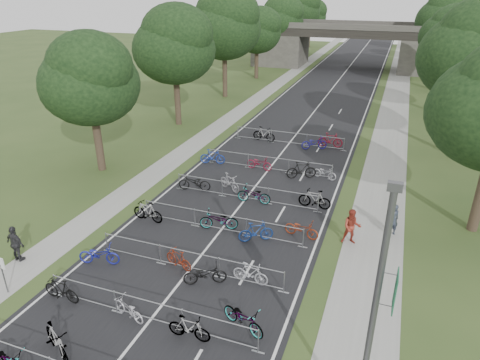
# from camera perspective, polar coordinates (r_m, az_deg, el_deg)

# --- Properties ---
(road) EXTENTS (11.00, 140.00, 0.01)m
(road) POSITION_cam_1_polar(r_m,az_deg,el_deg) (59.43, 12.37, 12.04)
(road) COLOR black
(road) RESTS_ON ground
(sidewalk_right) EXTENTS (3.00, 140.00, 0.01)m
(sidewalk_right) POSITION_cam_1_polar(r_m,az_deg,el_deg) (58.89, 20.20, 11.01)
(sidewalk_right) COLOR gray
(sidewalk_right) RESTS_ON ground
(sidewalk_left) EXTENTS (2.00, 140.00, 0.01)m
(sidewalk_left) POSITION_cam_1_polar(r_m,az_deg,el_deg) (60.90, 5.24, 12.79)
(sidewalk_left) COLOR gray
(sidewalk_left) RESTS_ON ground
(lane_markings) EXTENTS (0.12, 140.00, 0.00)m
(lane_markings) POSITION_cam_1_polar(r_m,az_deg,el_deg) (59.43, 12.37, 12.04)
(lane_markings) COLOR silver
(lane_markings) RESTS_ON ground
(overpass_bridge) EXTENTS (31.00, 8.00, 7.05)m
(overpass_bridge) POSITION_cam_1_polar(r_m,az_deg,el_deg) (73.55, 14.54, 16.96)
(overpass_bridge) COLOR #3F3B38
(overpass_bridge) RESTS_ON ground
(lamppost) EXTENTS (0.61, 0.65, 8.21)m
(lamppost) POSITION_cam_1_polar(r_m,az_deg,el_deg) (12.52, 17.52, -16.86)
(lamppost) COLOR #4C4C51
(lamppost) RESTS_ON ground
(park_sign) EXTENTS (0.45, 0.06, 1.83)m
(park_sign) POSITION_cam_1_polar(r_m,az_deg,el_deg) (21.32, -29.21, -10.26)
(park_sign) COLOR #4C4C51
(park_sign) RESTS_ON ground
(tree_left_0) EXTENTS (6.72, 6.72, 10.25)m
(tree_left_0) POSITION_cam_1_polar(r_m,az_deg,el_deg) (31.05, -19.37, 12.37)
(tree_left_0) COLOR #33261C
(tree_left_0) RESTS_ON ground
(tree_left_1) EXTENTS (7.56, 7.56, 11.53)m
(tree_left_1) POSITION_cam_1_polar(r_m,az_deg,el_deg) (40.79, -8.70, 17.22)
(tree_left_1) COLOR #33261C
(tree_left_1) RESTS_ON ground
(tree_right_1) EXTENTS (8.18, 8.18, 12.47)m
(tree_right_1) POSITION_cam_1_polar(r_m,az_deg,el_deg) (36.14, 29.23, 14.55)
(tree_right_1) COLOR #33261C
(tree_right_1) RESTS_ON ground
(tree_left_2) EXTENTS (8.40, 8.40, 12.81)m
(tree_left_2) POSITION_cam_1_polar(r_m,az_deg,el_deg) (51.50, -2.05, 19.86)
(tree_left_2) COLOR #33261C
(tree_left_2) RESTS_ON ground
(tree_right_2) EXTENTS (6.16, 6.16, 9.39)m
(tree_right_2) POSITION_cam_1_polar(r_m,az_deg,el_deg) (48.20, 27.07, 14.39)
(tree_right_2) COLOR #33261C
(tree_right_2) RESTS_ON ground
(tree_left_3) EXTENTS (6.72, 6.72, 10.25)m
(tree_left_3) POSITION_cam_1_polar(r_m,az_deg,el_deg) (62.87, 2.35, 19.22)
(tree_left_3) COLOR #33261C
(tree_left_3) RESTS_ON ground
(tree_right_3) EXTENTS (7.17, 7.17, 10.93)m
(tree_right_3) POSITION_cam_1_polar(r_m,az_deg,el_deg) (59.97, 26.31, 17.02)
(tree_right_3) COLOR #33261C
(tree_right_3) RESTS_ON ground
(tree_left_4) EXTENTS (7.56, 7.56, 11.53)m
(tree_left_4) POSITION_cam_1_polar(r_m,az_deg,el_deg) (74.27, 5.45, 20.58)
(tree_left_4) COLOR #33261C
(tree_left_4) RESTS_ON ground
(tree_right_4) EXTENTS (8.18, 8.18, 12.47)m
(tree_right_4) POSITION_cam_1_polar(r_m,az_deg,el_deg) (71.83, 25.78, 18.78)
(tree_right_4) COLOR #33261C
(tree_right_4) RESTS_ON ground
(tree_left_5) EXTENTS (8.40, 8.40, 12.81)m
(tree_left_5) POSITION_cam_1_polar(r_m,az_deg,el_deg) (85.84, 7.75, 21.55)
(tree_left_5) COLOR #33261C
(tree_left_5) RESTS_ON ground
(tree_right_5) EXTENTS (6.16, 6.16, 9.39)m
(tree_right_5) POSITION_cam_1_polar(r_m,az_deg,el_deg) (83.91, 25.02, 18.07)
(tree_right_5) COLOR #33261C
(tree_right_5) RESTS_ON ground
(tree_left_6) EXTENTS (6.72, 6.72, 10.25)m
(tree_left_6) POSITION_cam_1_polar(r_m,az_deg,el_deg) (97.64, 9.42, 20.84)
(tree_left_6) COLOR #33261C
(tree_left_6) RESTS_ON ground
(tree_right_6) EXTENTS (7.17, 7.17, 10.93)m
(tree_right_6) POSITION_cam_1_polar(r_m,az_deg,el_deg) (95.80, 24.78, 19.25)
(tree_right_6) COLOR #33261C
(tree_right_6) RESTS_ON ground
(barrier_row_1) EXTENTS (9.70, 0.08, 1.10)m
(barrier_row_1) POSITION_cam_1_polar(r_m,az_deg,el_deg) (18.12, -12.13, -16.68)
(barrier_row_1) COLOR #A1A4A9
(barrier_row_1) RESTS_ON ground
(barrier_row_2) EXTENTS (9.70, 0.08, 1.10)m
(barrier_row_2) POSITION_cam_1_polar(r_m,az_deg,el_deg) (20.54, -6.83, -10.66)
(barrier_row_2) COLOR #A1A4A9
(barrier_row_2) RESTS_ON ground
(barrier_row_3) EXTENTS (9.70, 0.08, 1.10)m
(barrier_row_3) POSITION_cam_1_polar(r_m,az_deg,el_deg) (23.43, -2.66, -5.68)
(barrier_row_3) COLOR #A1A4A9
(barrier_row_3) RESTS_ON ground
(barrier_row_4) EXTENTS (9.70, 0.08, 1.10)m
(barrier_row_4) POSITION_cam_1_polar(r_m,az_deg,el_deg) (26.71, 0.66, -1.62)
(barrier_row_4) COLOR #A1A4A9
(barrier_row_4) RESTS_ON ground
(barrier_row_5) EXTENTS (9.70, 0.08, 1.10)m
(barrier_row_5) POSITION_cam_1_polar(r_m,az_deg,el_deg) (31.05, 3.77, 2.20)
(barrier_row_5) COLOR #A1A4A9
(barrier_row_5) RESTS_ON ground
(barrier_row_6) EXTENTS (9.70, 0.08, 1.10)m
(barrier_row_6) POSITION_cam_1_polar(r_m,az_deg,el_deg) (36.49, 6.52, 5.56)
(barrier_row_6) COLOR #A1A4A9
(barrier_row_6) RESTS_ON ground
(bike_0) EXTENTS (1.95, 0.80, 1.00)m
(bike_0) POSITION_cam_1_polar(r_m,az_deg,el_deg) (17.95, -28.42, -20.37)
(bike_0) COLOR #A1A4A9
(bike_0) RESTS_ON ground
(bike_1) EXTENTS (2.13, 1.49, 1.26)m
(bike_1) POSITION_cam_1_polar(r_m,az_deg,el_deg) (17.76, -23.28, -19.15)
(bike_1) COLOR #A1A4A9
(bike_1) RESTS_ON ground
(bike_4) EXTENTS (1.86, 0.60, 1.10)m
(bike_4) POSITION_cam_1_polar(r_m,az_deg,el_deg) (20.21, -22.75, -13.34)
(bike_4) COLOR black
(bike_4) RESTS_ON ground
(bike_5) EXTENTS (1.79, 1.06, 0.89)m
(bike_5) POSITION_cam_1_polar(r_m,az_deg,el_deg) (18.53, -14.66, -16.33)
(bike_5) COLOR #BAB9C2
(bike_5) RESTS_ON ground
(bike_6) EXTENTS (1.75, 0.54, 1.04)m
(bike_6) POSITION_cam_1_polar(r_m,az_deg,el_deg) (17.20, -6.79, -19.03)
(bike_6) COLOR #A1A4A9
(bike_6) RESTS_ON ground
(bike_7) EXTENTS (2.19, 1.49, 1.09)m
(bike_7) POSITION_cam_1_polar(r_m,az_deg,el_deg) (17.45, 0.46, -17.93)
(bike_7) COLOR #A1A4A9
(bike_7) RESTS_ON ground
(bike_8) EXTENTS (2.12, 1.21, 1.05)m
(bike_8) POSITION_cam_1_polar(r_m,az_deg,el_deg) (21.93, -18.28, -9.42)
(bike_8) COLOR #1C229D
(bike_8) RESTS_ON ground
(bike_9) EXTENTS (1.69, 0.92, 0.98)m
(bike_9) POSITION_cam_1_polar(r_m,az_deg,el_deg) (20.83, -8.20, -10.38)
(bike_9) COLOR maroon
(bike_9) RESTS_ON ground
(bike_10) EXTENTS (2.07, 1.50, 1.03)m
(bike_10) POSITION_cam_1_polar(r_m,az_deg,el_deg) (19.69, -4.69, -12.40)
(bike_10) COLOR black
(bike_10) RESTS_ON ground
(bike_11) EXTENTS (1.72, 0.57, 1.02)m
(bike_11) POSITION_cam_1_polar(r_m,az_deg,el_deg) (19.69, 1.40, -12.35)
(bike_11) COLOR #BABCC3
(bike_11) RESTS_ON ground
(bike_12) EXTENTS (2.04, 0.78, 1.20)m
(bike_12) POSITION_cam_1_polar(r_m,az_deg,el_deg) (24.91, -12.20, -4.15)
(bike_12) COLOR #A1A4A9
(bike_12) RESTS_ON ground
(bike_13) EXTENTS (2.26, 1.32, 1.12)m
(bike_13) POSITION_cam_1_polar(r_m,az_deg,el_deg) (23.60, -2.85, -5.38)
(bike_13) COLOR #A1A4A9
(bike_13) RESTS_ON ground
(bike_14) EXTENTS (1.89, 1.44, 1.13)m
(bike_14) POSITION_cam_1_polar(r_m,az_deg,el_deg) (22.54, 2.14, -6.92)
(bike_14) COLOR navy
(bike_14) RESTS_ON ground
(bike_15) EXTENTS (1.97, 0.94, 1.00)m
(bike_15) POSITION_cam_1_polar(r_m,az_deg,el_deg) (23.16, 8.21, -6.45)
(bike_15) COLOR maroon
(bike_15) RESTS_ON ground
(bike_16) EXTENTS (2.25, 1.14, 1.13)m
(bike_16) POSITION_cam_1_polar(r_m,az_deg,el_deg) (28.08, -6.10, -0.36)
(bike_16) COLOR black
(bike_16) RESTS_ON ground
(bike_17) EXTENTS (1.91, 1.39, 1.14)m
(bike_17) POSITION_cam_1_polar(r_m,az_deg,el_deg) (27.98, -1.39, -0.31)
(bike_17) COLOR #949399
(bike_17) RESTS_ON ground
(bike_18) EXTENTS (2.14, 0.83, 1.11)m
(bike_18) POSITION_cam_1_polar(r_m,az_deg,el_deg) (26.35, 1.86, -1.99)
(bike_18) COLOR #A1A4A9
(bike_18) RESTS_ON ground
(bike_19) EXTENTS (2.02, 0.64, 1.20)m
(bike_19) POSITION_cam_1_polar(r_m,az_deg,el_deg) (26.13, 9.93, -2.52)
(bike_19) COLOR #A1A4A9
(bike_19) RESTS_ON ground
(bike_20) EXTENTS (1.98, 0.92, 1.15)m
(bike_20) POSITION_cam_1_polar(r_m,az_deg,el_deg) (32.24, -3.68, 3.12)
(bike_20) COLOR navy
(bike_20) RESTS_ON ground
(bike_21) EXTENTS (2.00, 0.86, 1.02)m
(bike_21) POSITION_cam_1_polar(r_m,az_deg,el_deg) (31.21, 2.61, 2.28)
(bike_21) COLOR maroon
(bike_21) RESTS_ON ground
(bike_22) EXTENTS (2.15, 1.42, 1.26)m
(bike_22) POSITION_cam_1_polar(r_m,az_deg,el_deg) (29.98, 8.18, 1.32)
(bike_22) COLOR black
(bike_22) RESTS_ON ground
(bike_23) EXTENTS (1.83, 1.05, 0.91)m
(bike_23) POSITION_cam_1_polar(r_m,az_deg,el_deg) (30.28, 11.23, 0.98)
(bike_23) COLOR #ABABB3
(bike_23) RESTS_ON ground
(bike_25) EXTENTS (2.12, 0.88, 1.23)m
(bike_25) POSITION_cam_1_polar(r_m,az_deg,el_deg) (37.12, 3.22, 6.13)
(bike_25) COLOR #A1A4A9
(bike_25) RESTS_ON ground
(bike_26) EXTENTS (2.22, 1.56, 1.11)m
(bike_26) POSITION_cam_1_polar(r_m,az_deg,el_deg) (35.65, 9.86, 4.90)
(bike_26) COLOR #221D9F
(bike_26) RESTS_ON ground
(bike_27) EXTENTS (2.09, 0.78, 1.22)m
(bike_27) POSITION_cam_1_polar(r_m,az_deg,el_deg) (36.36, 11.96, 5.22)
(bike_27) COLOR maroon
(bike_27) RESTS_ON ground
(pedestrian_a) EXTENTS (0.79, 0.71, 1.82)m
(pedestrian_a) POSITION_cam_1_polar(r_m,az_deg,el_deg) (24.34, 19.70, -5.00)
(pedestrian_a) COLOR #2B3141
(pedestrian_a) RESTS_ON ground
(pedestrian_b) EXTENTS (1.06, 0.90, 1.93)m
(pedestrian_b) POSITION_cam_1_polar(r_m,az_deg,el_deg) (22.91, 14.67, -6.08)
(pedestrian_b) COLOR maroon
(pedestrian_b) RESTS_ON ground
(pedestrian_c) EXTENTS (1.15, 0.58, 1.89)m
(pedestrian_c) POSITION_cam_1_polar(r_m,az_deg,el_deg) (23.50, -27.73, -7.56)
(pedestrian_c) COLOR #29292B
(pedestrian_c) RESTS_ON ground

